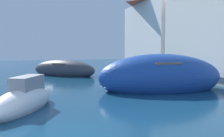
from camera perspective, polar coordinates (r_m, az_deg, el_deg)
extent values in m
ellipsoid|color=#1E479E|center=(11.83, 11.80, -2.09)|extent=(6.57, 3.52, 2.33)
cube|color=brown|center=(11.77, 11.86, 1.49)|extent=(1.56, 2.24, 0.08)
ellipsoid|color=#3F3F47|center=(18.36, -11.73, -0.32)|extent=(5.16, 4.84, 1.56)
cube|color=brown|center=(18.32, -11.76, 1.26)|extent=(1.72, 1.75, 0.08)
ellipsoid|color=white|center=(8.38, -20.80, -7.72)|extent=(2.54, 3.55, 0.98)
cube|color=gray|center=(8.52, -19.99, -3.60)|extent=(1.17, 1.50, 0.55)
cube|color=white|center=(24.31, 13.42, 8.07)|extent=(6.09, 8.01, 5.95)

